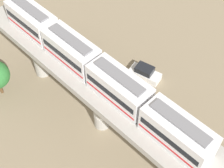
# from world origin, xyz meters

# --- Properties ---
(ground_plane) EXTENTS (120.00, 120.00, 0.00)m
(ground_plane) POSITION_xyz_m (0.00, 0.00, 0.00)
(ground_plane) COLOR #84755B
(viaduct) EXTENTS (5.20, 35.80, 7.84)m
(viaduct) POSITION_xyz_m (0.00, 0.00, 6.12)
(viaduct) COLOR #A8A59E
(viaduct) RESTS_ON ground
(train) EXTENTS (2.64, 27.45, 3.24)m
(train) POSITION_xyz_m (0.00, 0.84, 9.38)
(train) COLOR silver
(train) RESTS_ON viaduct
(parked_car_black) EXTENTS (2.21, 4.36, 1.76)m
(parked_car_black) POSITION_xyz_m (6.00, 11.35, 0.74)
(parked_car_black) COLOR black
(parked_car_black) RESTS_ON ground
(parked_car_white) EXTENTS (2.71, 4.50, 1.76)m
(parked_car_white) POSITION_xyz_m (9.24, 1.40, 0.74)
(parked_car_white) COLOR white
(parked_car_white) RESTS_ON ground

